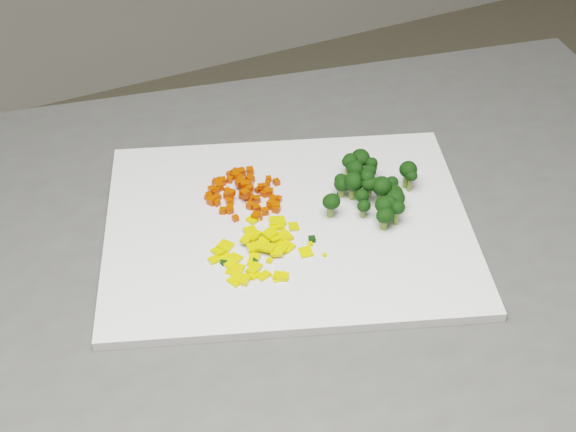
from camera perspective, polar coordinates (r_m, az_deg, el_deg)
name	(u,v)px	position (r m, az deg, el deg)	size (l,w,h in m)	color
cutting_board	(288,226)	(0.96, 0.00, -0.71)	(0.43, 0.34, 0.01)	white
carrot_pile	(245,188)	(0.99, -3.07, 1.98)	(0.10, 0.10, 0.03)	#BE2A02
pepper_pile	(263,247)	(0.92, -1.82, -2.20)	(0.11, 0.11, 0.02)	yellow
broccoli_pile	(368,182)	(0.98, 5.73, 2.40)	(0.12, 0.12, 0.05)	black
carrot_cube_0	(212,190)	(1.00, -5.40, 1.86)	(0.01, 0.01, 0.01)	#BE2A02
carrot_cube_1	(250,184)	(1.01, -2.75, 2.30)	(0.01, 0.01, 0.01)	#BE2A02
carrot_cube_2	(223,211)	(0.97, -4.68, 0.38)	(0.01, 0.01, 0.01)	#BE2A02
carrot_cube_3	(247,196)	(0.99, -2.93, 1.46)	(0.01, 0.01, 0.01)	#BE2A02
carrot_cube_4	(264,187)	(1.01, -1.69, 2.09)	(0.01, 0.01, 0.01)	#BE2A02
carrot_cube_5	(270,206)	(0.98, -1.29, 0.71)	(0.01, 0.01, 0.01)	#BE2A02
carrot_cube_6	(230,210)	(0.97, -4.16, 0.46)	(0.01, 0.01, 0.01)	#BE2A02
carrot_cube_7	(265,211)	(0.97, -1.64, 0.33)	(0.01, 0.01, 0.01)	#BE2A02
carrot_cube_8	(260,186)	(0.99, -1.99, 2.12)	(0.01, 0.01, 0.01)	#BE2A02
carrot_cube_9	(241,194)	(1.00, -3.33, 1.59)	(0.01, 0.01, 0.01)	#BE2A02
carrot_cube_10	(245,185)	(1.00, -3.11, 2.21)	(0.01, 0.01, 0.01)	#BE2A02
carrot_cube_11	(273,199)	(0.99, -1.05, 1.19)	(0.01, 0.01, 0.01)	#BE2A02
carrot_cube_12	(208,197)	(1.00, -5.74, 1.34)	(0.01, 0.01, 0.01)	#BE2A02
carrot_cube_13	(252,198)	(0.99, -2.58, 1.28)	(0.01, 0.01, 0.01)	#BE2A02
carrot_cube_14	(276,207)	(0.97, -0.85, 0.67)	(0.01, 0.01, 0.01)	#BE2A02
carrot_cube_15	(227,191)	(1.00, -4.34, 1.80)	(0.01, 0.01, 0.01)	#BE2A02
carrot_cube_16	(209,195)	(1.00, -5.65, 1.47)	(0.01, 0.01, 0.01)	#BE2A02
carrot_cube_17	(218,181)	(1.02, -5.01, 2.49)	(0.01, 0.01, 0.01)	#BE2A02
carrot_cube_18	(219,186)	(1.01, -4.92, 2.12)	(0.01, 0.01, 0.01)	#BE2A02
carrot_cube_19	(215,182)	(1.02, -5.19, 2.44)	(0.01, 0.01, 0.01)	#BE2A02
carrot_cube_20	(276,182)	(1.01, -0.83, 2.43)	(0.01, 0.01, 0.01)	#BE2A02
carrot_cube_21	(257,208)	(0.97, -2.25, 0.55)	(0.01, 0.01, 0.01)	#BE2A02
carrot_cube_22	(217,182)	(1.02, -5.04, 2.42)	(0.01, 0.01, 0.01)	#BE2A02
carrot_cube_23	(258,190)	(1.00, -2.16, 1.85)	(0.01, 0.01, 0.01)	#BE2A02
carrot_cube_24	(228,196)	(0.99, -4.26, 1.46)	(0.01, 0.01, 0.01)	#BE2A02
carrot_cube_25	(256,216)	(0.96, -2.28, -0.03)	(0.01, 0.01, 0.01)	#BE2A02
carrot_cube_26	(218,197)	(0.99, -5.04, 1.33)	(0.01, 0.01, 0.01)	#BE2A02
carrot_cube_27	(270,192)	(1.00, -1.28, 1.74)	(0.01, 0.01, 0.01)	#BE2A02
carrot_cube_28	(250,189)	(0.99, -2.75, 1.96)	(0.01, 0.01, 0.01)	#BE2A02
carrot_cube_29	(239,178)	(1.02, -3.49, 2.70)	(0.01, 0.01, 0.01)	#BE2A02
carrot_cube_30	(264,194)	(1.00, -1.71, 1.61)	(0.01, 0.01, 0.01)	#BE2A02
carrot_cube_31	(257,199)	(0.99, -2.21, 1.21)	(0.01, 0.01, 0.01)	#BE2A02
carrot_cube_32	(241,181)	(1.01, -3.38, 2.53)	(0.01, 0.01, 0.01)	#BE2A02
carrot_cube_33	(241,196)	(0.99, -3.35, 1.44)	(0.01, 0.01, 0.01)	#BE2A02
carrot_cube_34	(212,201)	(0.99, -5.46, 1.09)	(0.01, 0.01, 0.01)	#BE2A02
carrot_cube_35	(242,182)	(1.01, -3.27, 2.43)	(0.01, 0.01, 0.01)	#BE2A02
carrot_cube_36	(250,171)	(1.03, -2.73, 3.23)	(0.01, 0.01, 0.01)	#BE2A02
carrot_cube_37	(229,174)	(1.03, -4.21, 3.00)	(0.01, 0.01, 0.01)	#BE2A02
carrot_cube_38	(230,180)	(1.02, -4.17, 2.60)	(0.01, 0.01, 0.01)	#BE2A02
carrot_cube_39	(278,199)	(0.99, -0.68, 1.21)	(0.01, 0.01, 0.01)	#BE2A02
carrot_cube_40	(230,206)	(0.98, -4.11, 0.72)	(0.01, 0.01, 0.01)	#BE2A02
carrot_cube_41	(258,216)	(0.96, -2.12, -0.02)	(0.01, 0.01, 0.01)	#BE2A02
carrot_cube_42	(239,183)	(1.00, -3.54, 2.35)	(0.01, 0.01, 0.01)	#BE2A02
carrot_cube_43	(269,179)	(1.02, -1.39, 2.65)	(0.01, 0.01, 0.01)	#BE2A02
carrot_cube_44	(230,202)	(0.99, -4.18, 1.03)	(0.01, 0.01, 0.01)	#BE2A02
carrot_cube_45	(229,211)	(0.97, -4.22, 0.36)	(0.01, 0.01, 0.01)	#BE2A02
carrot_cube_46	(246,185)	(1.00, -3.03, 2.21)	(0.01, 0.01, 0.01)	#BE2A02
carrot_cube_47	(268,192)	(1.00, -1.45, 1.70)	(0.01, 0.01, 0.01)	#BE2A02
carrot_cube_48	(235,173)	(1.03, -3.76, 3.09)	(0.01, 0.01, 0.01)	#BE2A02
carrot_cube_49	(245,194)	(0.98, -3.07, 1.60)	(0.01, 0.01, 0.01)	#BE2A02
carrot_cube_50	(236,176)	(1.03, -3.74, 2.89)	(0.01, 0.01, 0.01)	#BE2A02
carrot_cube_51	(276,209)	(0.97, -0.84, 0.51)	(0.01, 0.01, 0.01)	#BE2A02
carrot_cube_52	(232,193)	(0.99, -4.03, 1.65)	(0.01, 0.01, 0.01)	#BE2A02
carrot_cube_53	(221,184)	(1.02, -4.78, 2.30)	(0.01, 0.01, 0.01)	#BE2A02
carrot_cube_54	(250,179)	(1.02, -2.73, 2.64)	(0.01, 0.01, 0.01)	#BE2A02
carrot_cube_55	(250,206)	(0.98, -2.71, 0.74)	(0.01, 0.01, 0.01)	#BE2A02
carrot_cube_56	(268,183)	(1.01, -1.46, 2.35)	(0.01, 0.01, 0.01)	#BE2A02
carrot_cube_57	(214,192)	(1.00, -5.25, 1.71)	(0.01, 0.01, 0.01)	#BE2A02
carrot_cube_58	(217,190)	(1.01, -5.10, 1.86)	(0.01, 0.01, 0.01)	#BE2A02
carrot_cube_59	(271,204)	(0.98, -1.19, 0.86)	(0.01, 0.01, 0.01)	#BE2A02
carrot_cube_60	(217,190)	(1.01, -5.10, 1.87)	(0.01, 0.01, 0.01)	#BE2A02
carrot_cube_61	(241,172)	(1.03, -3.34, 3.13)	(0.01, 0.01, 0.01)	#BE2A02
carrot_cube_62	(235,218)	(0.96, -3.76, -0.16)	(0.01, 0.01, 0.01)	#BE2A02
carrot_cube_63	(217,203)	(0.99, -5.10, 0.94)	(0.01, 0.01, 0.01)	#BE2A02
carrot_cube_64	(222,181)	(1.02, -4.71, 2.48)	(0.01, 0.01, 0.01)	#BE2A02
pepper_chunk_0	(252,232)	(0.94, -2.60, -1.17)	(0.02, 0.01, 0.00)	yellow
pepper_chunk_1	(285,237)	(0.94, -0.23, -1.47)	(0.02, 0.02, 0.00)	yellow
pepper_chunk_2	(264,242)	(0.93, -1.70, -1.84)	(0.01, 0.01, 0.00)	yellow
pepper_chunk_3	(306,252)	(0.92, 1.27, -2.58)	(0.02, 0.01, 0.00)	yellow
pepper_chunk_4	(254,247)	(0.92, -2.40, -2.21)	(0.02, 0.01, 0.00)	yellow
pepper_chunk_5	(270,234)	(0.93, -1.32, -1.27)	(0.02, 0.01, 0.00)	yellow
pepper_chunk_6	(254,269)	(0.90, -2.43, -3.77)	(0.02, 0.01, 0.00)	yellow
pepper_chunk_7	(279,239)	(0.93, -0.62, -1.66)	(0.02, 0.01, 0.00)	yellow
pepper_chunk_8	(228,262)	(0.91, -4.27, -3.30)	(0.02, 0.01, 0.00)	yellow
pepper_chunk_9	(254,260)	(0.91, -2.47, -3.15)	(0.02, 0.01, 0.00)	yellow
pepper_chunk_10	(277,221)	(0.96, -0.77, -0.37)	(0.02, 0.02, 0.00)	yellow
pepper_chunk_11	(253,220)	(0.96, -2.54, -0.26)	(0.01, 0.01, 0.00)	yellow
pepper_chunk_12	(236,280)	(0.89, -3.69, -4.56)	(0.02, 0.02, 0.00)	yellow
pepper_chunk_13	(264,276)	(0.89, -1.75, -4.26)	(0.01, 0.01, 0.00)	yellow
pepper_chunk_14	(277,227)	(0.95, -0.80, -0.75)	(0.02, 0.01, 0.00)	yellow
pepper_chunk_15	(280,277)	(0.89, -0.58, -4.37)	(0.02, 0.01, 0.00)	yellow
pepper_chunk_16	(276,250)	(0.92, -0.87, -2.44)	(0.02, 0.01, 0.00)	yellow
pepper_chunk_17	(235,270)	(0.90, -3.79, -3.84)	(0.02, 0.02, 0.00)	yellow
pepper_chunk_18	(282,247)	(0.92, -0.42, -2.23)	(0.01, 0.01, 0.00)	yellow
pepper_chunk_19	(225,246)	(0.93, -4.47, -2.14)	(0.02, 0.02, 0.00)	yellow
pepper_chunk_20	(294,226)	(0.95, 0.40, -0.73)	(0.01, 0.01, 0.00)	yellow
pepper_chunk_21	(247,239)	(0.93, -2.94, -1.62)	(0.02, 0.01, 0.00)	yellow
pepper_chunk_22	(281,276)	(0.89, -0.50, -4.30)	(0.02, 0.01, 0.00)	yellow
pepper_chunk_23	(275,236)	(0.93, -0.94, -1.46)	(0.02, 0.01, 0.00)	yellow
pepper_chunk_24	(286,247)	(0.92, -0.12, -2.21)	(0.02, 0.02, 0.00)	yellow
pepper_chunk_25	(218,252)	(0.92, -4.98, -2.53)	(0.01, 0.01, 0.00)	yellow
pepper_chunk_26	(253,235)	(0.94, -2.50, -1.39)	(0.02, 0.01, 0.00)	yellow
pepper_chunk_27	(254,275)	(0.89, -2.43, -4.19)	(0.01, 0.01, 0.00)	yellow
pepper_chunk_28	(235,258)	(0.91, -3.81, -3.03)	(0.01, 0.01, 0.00)	yellow
pepper_chunk_29	(215,259)	(0.91, -5.19, -3.09)	(0.01, 0.01, 0.00)	yellow
pepper_chunk_30	(272,234)	(0.94, -1.17, -1.29)	(0.01, 0.01, 0.00)	yellow
pepper_chunk_31	(243,279)	(0.89, -3.25, -4.51)	(0.02, 0.02, 0.00)	yellow
pepper_chunk_32	(268,248)	(0.92, -1.42, -2.26)	(0.02, 0.02, 0.00)	yellow
pepper_chunk_33	(285,235)	(0.94, -0.25, -1.38)	(0.02, 0.01, 0.00)	yellow
pepper_chunk_34	(227,258)	(0.91, -4.36, -2.99)	(0.01, 0.01, 0.00)	yellow
broccoli_floret_0	(370,172)	(1.02, 5.88, 3.13)	(0.02, 0.02, 0.03)	black
broccoli_floret_1	(407,175)	(1.01, 8.45, 2.88)	(0.03, 0.03, 0.04)	black
broccoli_floret_2	(350,166)	(1.02, 4.40, 3.59)	(0.03, 0.03, 0.03)	black
broccoli_floret_3	(371,169)	(1.02, 5.91, 3.33)	(0.02, 0.02, 0.03)	black
broccoli_floret_4	(354,172)	(1.02, 4.73, 3.14)	(0.03, 0.03, 0.03)	black
broccoli_floret_5	(353,187)	(0.99, 4.62, 2.06)	(0.03, 0.03, 0.04)	black
broccoli_floret_6	(363,210)	(0.96, 5.37, 0.46)	(0.02, 0.02, 0.02)	black
broccoli_floret_7	(384,219)	(0.95, 6.87, -0.22)	(0.03, 0.03, 0.03)	black
broccoli_floret_8	(361,200)	(0.98, 5.23, 1.16)	(0.02, 0.02, 0.03)	black
broccoli_floret_9	(387,209)	(0.96, 7.06, 0.48)	(0.03, 0.03, 0.03)	black
broccoli_floret_10	(331,206)	(0.96, 3.05, 0.71)	(0.03, 0.03, 0.03)	black
broccoli_floret_11	(348,167)	(1.02, 4.28, 3.50)	(0.02, 0.02, 0.03)	black
broccoli_floret_12	(369,187)	(0.98, 5.78, 2.08)	(0.03, 0.03, 0.03)	black
broccoli_floret_13	(410,181)	(1.01, 8.67, 2.47)	(0.02, 0.02, 0.03)	black
broccoli_floret_14	(360,161)	(1.03, 5.13, 3.88)	(0.03, 0.03, 0.03)	black
broccoli_floret_15	(393,197)	(0.98, 7.44, 1.38)	(0.03, 0.03, 0.03)	black
broccoli_floret_16	(391,186)	(1.00, 7.32, 2.15)	(0.02, 0.02, 0.02)	black
broccoli_floret_17	(366,178)	(0.99, 5.59, 2.70)	(0.02, 0.02, 0.02)	black
broccoli_floret_18	(340,185)	(0.99, 3.71, 2.23)	(0.02, 0.02, 0.03)	black
broccoli_floret_19	(380,192)	(0.98, 6.60, 1.72)	(0.03, 0.03, 0.04)	black
broccoli_floret_20	(342,187)	(0.99, 3.86, 2.08)	(0.03, 0.03, 0.03)	black
broccoli_floret_21	(397,214)	(0.96, 7.73, 0.18)	(0.02, 0.02, 0.03)	black
broccoli_floret_22	(367,183)	(0.98, 5.61, 2.39)	(0.02, 0.02, 0.03)	black
broccoli_floret_23	(394,201)	(0.98, 7.57, 1.08)	(0.03, 0.03, 0.03)	black
broccoli_floret_24	(383,210)	(0.96, 6.79, 0.40)	(0.03, 0.03, 0.03)	black
broccoli_floret_25	(369,176)	(1.01, 5.75, 2.87)	(0.02, 0.02, 0.03)	black
stray_bit_0	(256,261)	(0.91, -2.32, -3.21)	(0.01, 0.01, 0.00)	black
stray_bit_1	(325,255)	(0.92, 2.62, -2.79)	(0.00, 0.00, 0.00)	yellow
stray_bit_2	(312,239)	(0.93, 1.72, -1.65)	(0.01, 0.01, 0.01)	black
stray_bit_3	(224,262)	(0.91, -4.59, -3.29)	(0.01, 0.01, 0.00)	black
stray_bit_4	(330,207)	(0.98, 3.03, 0.66)	(0.00, 0.00, 0.00)	black
stray_bit_5	(340,194)	(1.00, 3.72, 1.60)	(0.01, 0.01, 0.00)	black
stray_bit_6	(310,244)	(0.93, 1.59, -2.01)	(0.01, 0.01, 0.00)	yellow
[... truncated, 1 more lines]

